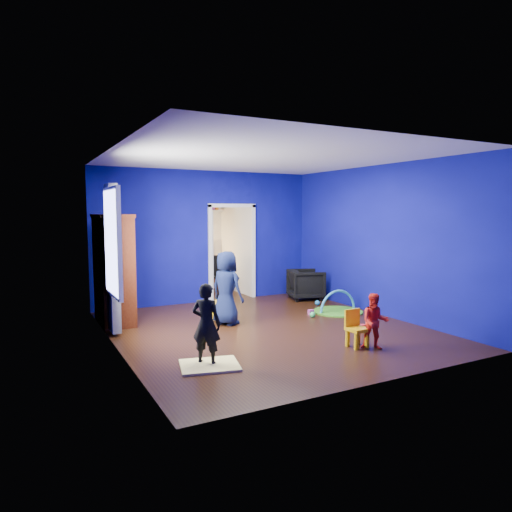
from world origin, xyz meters
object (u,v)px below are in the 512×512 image
tv_armoire (114,269)px  hopper_ball (219,311)px  armchair (306,284)px  crt_tv (116,267)px  kid_chair (357,330)px  folding_chair (222,276)px  child_black (206,324)px  study_desk (208,275)px  toddler_red (375,322)px  play_mat (338,311)px  vase (115,209)px  child_navy (227,288)px

tv_armoire → hopper_ball: 2.03m
armchair → crt_tv: size_ratio=1.08×
kid_chair → folding_chair: folding_chair is taller
child_black → kid_chair: size_ratio=2.17×
kid_chair → crt_tv: bearing=130.2°
study_desk → child_black: bearing=-111.8°
toddler_red → play_mat: size_ratio=0.84×
toddler_red → vase: (-3.06, 3.09, 1.65)m
child_black → crt_tv: size_ratio=1.55×
child_black → study_desk: child_black is taller
child_navy → hopper_ball: bearing=-15.0°
study_desk → vase: bearing=-134.4°
child_navy → play_mat: (2.37, -0.14, -0.64)m
play_mat → vase: bearing=168.0°
vase → folding_chair: size_ratio=0.21×
armchair → child_navy: child_navy is taller
toddler_red → crt_tv: crt_tv is taller
child_black → hopper_ball: (1.06, 2.09, -0.34)m
armchair → crt_tv: bearing=110.9°
child_black → vase: 3.05m
kid_chair → play_mat: size_ratio=0.51×
child_black → vase: bearing=-31.9°
child_navy → hopper_ball: child_navy is taller
toddler_red → kid_chair: 0.30m
child_navy → folding_chair: 2.87m
child_navy → vase: vase is taller
folding_chair → hopper_ball: bearing=-115.0°
child_black → hopper_ball: size_ratio=2.67×
child_navy → hopper_ball: (-0.05, 0.25, -0.45)m
child_navy → hopper_ball: size_ratio=3.24×
hopper_ball → crt_tv: bearing=154.8°
tv_armoire → child_black: bearing=-77.4°
hopper_ball → study_desk: size_ratio=0.46×
play_mat → study_desk: bearing=109.1°
crt_tv → toddler_red: bearing=-48.3°
tv_armoire → kid_chair: bearing=-47.7°
toddler_red → study_desk: bearing=126.3°
child_navy → tv_armoire: 2.06m
tv_armoire → crt_tv: size_ratio=2.80×
child_navy → toddler_red: (1.31, -2.36, -0.25)m
tv_armoire → play_mat: (4.12, -1.17, -0.97)m
hopper_ball → kid_chair: (1.21, -2.41, 0.05)m
toddler_red → play_mat: toddler_red is taller
vase → kid_chair: bearing=-44.8°
toddler_red → study_desk: size_ratio=0.94×
vase → tv_armoire: 1.12m
hopper_ball → play_mat: hopper_ball is taller
study_desk → folding_chair: (0.00, -0.96, 0.09)m
tv_armoire → kid_chair: (2.91, -3.19, -0.73)m
kid_chair → toddler_red: bearing=-54.9°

